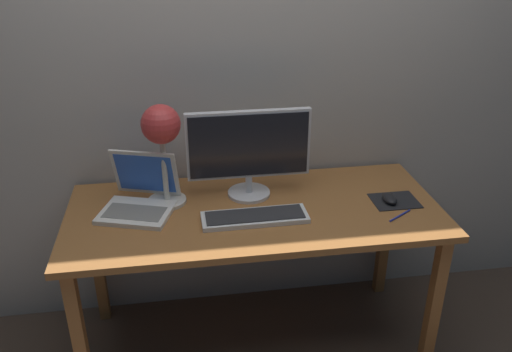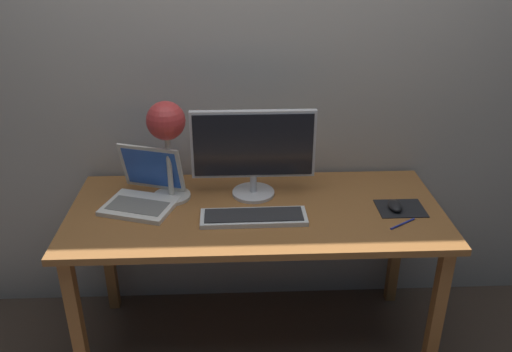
% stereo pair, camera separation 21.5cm
% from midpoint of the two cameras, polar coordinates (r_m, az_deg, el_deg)
% --- Properties ---
extents(ground_plane, '(4.80, 4.80, 0.00)m').
position_cam_midpoint_polar(ground_plane, '(2.72, 2.36, -17.31)').
color(ground_plane, '#47382D').
rests_on(ground_plane, ground).
extents(back_wall, '(4.80, 0.06, 2.60)m').
position_cam_midpoint_polar(back_wall, '(2.45, 2.17, 12.64)').
color(back_wall, '#A8A099').
rests_on(back_wall, ground).
extents(desk, '(1.60, 0.70, 0.74)m').
position_cam_midpoint_polar(desk, '(2.32, 2.66, -5.31)').
color(desk, '#935B2D').
rests_on(desk, ground).
extents(monitor, '(0.54, 0.19, 0.40)m').
position_cam_midpoint_polar(monitor, '(2.30, 2.38, 2.85)').
color(monitor, silver).
rests_on(monitor, desk).
extents(keyboard_main, '(0.44, 0.15, 0.03)m').
position_cam_midpoint_polar(keyboard_main, '(2.19, 2.56, -4.50)').
color(keyboard_main, silver).
rests_on(keyboard_main, desk).
extents(laptop, '(0.36, 0.36, 0.24)m').
position_cam_midpoint_polar(laptop, '(2.33, -9.28, -1.32)').
color(laptop, silver).
rests_on(laptop, desk).
extents(desk_lamp, '(0.17, 0.17, 0.45)m').
position_cam_midpoint_polar(desk_lamp, '(2.24, -6.93, 5.00)').
color(desk_lamp, beige).
rests_on(desk_lamp, desk).
extents(mousepad, '(0.20, 0.16, 0.00)m').
position_cam_midpoint_polar(mousepad, '(2.39, 17.83, -3.41)').
color(mousepad, black).
rests_on(mousepad, desk).
extents(mouse, '(0.06, 0.10, 0.03)m').
position_cam_midpoint_polar(mouse, '(2.36, 17.29, -3.15)').
color(mouse, black).
rests_on(mouse, mousepad).
extents(pen, '(0.12, 0.08, 0.01)m').
position_cam_midpoint_polar(pen, '(2.27, 18.16, -4.99)').
color(pen, '#2633A5').
rests_on(pen, desk).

